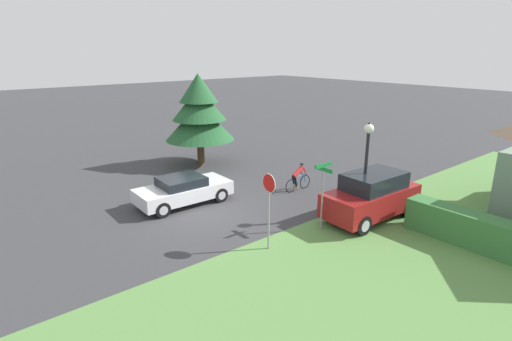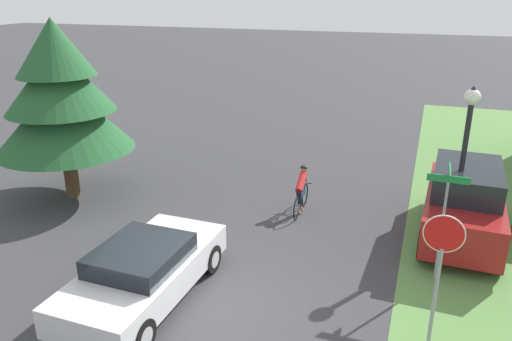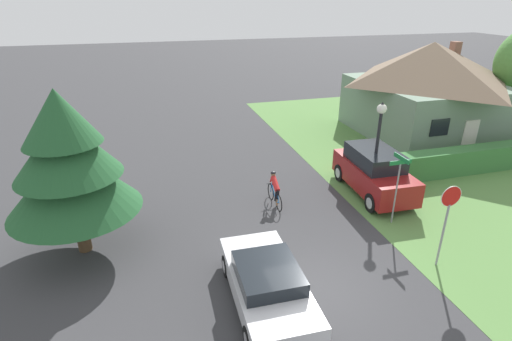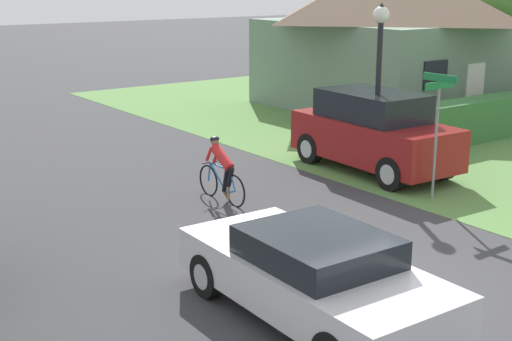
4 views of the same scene
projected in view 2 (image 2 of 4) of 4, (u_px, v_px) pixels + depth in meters
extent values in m
plane|color=#38383A|center=(210.00, 311.00, 10.51)|extent=(140.00, 140.00, 0.00)
cube|color=silver|center=(145.00, 274.00, 10.75)|extent=(1.99, 4.43, 0.63)
cube|color=black|center=(140.00, 255.00, 10.48)|extent=(1.71, 2.00, 0.41)
cylinder|color=black|center=(149.00, 247.00, 12.43)|extent=(0.26, 0.69, 0.69)
cylinder|color=#ADADB2|center=(149.00, 247.00, 12.43)|extent=(0.27, 0.40, 0.40)
cylinder|color=black|center=(211.00, 259.00, 11.87)|extent=(0.26, 0.69, 0.69)
cylinder|color=#ADADB2|center=(211.00, 259.00, 11.87)|extent=(0.27, 0.40, 0.40)
cylinder|color=black|center=(67.00, 316.00, 9.81)|extent=(0.26, 0.69, 0.69)
cylinder|color=#ADADB2|center=(67.00, 316.00, 9.81)|extent=(0.27, 0.40, 0.40)
cylinder|color=black|center=(141.00, 336.00, 9.25)|extent=(0.26, 0.69, 0.69)
cylinder|color=#ADADB2|center=(141.00, 336.00, 9.25)|extent=(0.27, 0.40, 0.40)
torus|color=black|center=(297.00, 208.00, 14.59)|extent=(0.05, 0.72, 0.72)
torus|color=black|center=(305.00, 195.00, 15.51)|extent=(0.05, 0.72, 0.72)
cylinder|color=#1E66B2|center=(299.00, 200.00, 14.77)|extent=(0.04, 0.18, 0.54)
cylinder|color=#1E66B2|center=(302.00, 195.00, 15.10)|extent=(0.05, 0.65, 0.59)
cylinder|color=#1E66B2|center=(302.00, 188.00, 14.95)|extent=(0.05, 0.77, 0.06)
cylinder|color=#1E66B2|center=(298.00, 208.00, 14.76)|extent=(0.04, 0.34, 0.15)
cylinder|color=#1E66B2|center=(298.00, 200.00, 14.60)|extent=(0.03, 0.21, 0.43)
cylinder|color=#1E66B2|center=(305.00, 189.00, 15.40)|extent=(0.04, 0.12, 0.45)
cylinder|color=black|center=(305.00, 183.00, 15.28)|extent=(0.44, 0.03, 0.02)
ellipsoid|color=black|center=(299.00, 192.00, 14.60)|extent=(0.08, 0.20, 0.05)
cylinder|color=black|center=(298.00, 197.00, 14.66)|extent=(0.11, 0.25, 0.45)
cylinder|color=black|center=(300.00, 198.00, 14.83)|extent=(0.11, 0.25, 0.60)
cylinder|color=#8C6647|center=(299.00, 207.00, 14.84)|extent=(0.08, 0.08, 0.30)
cylinder|color=#8C6647|center=(302.00, 209.00, 15.00)|extent=(0.17, 0.08, 0.21)
cylinder|color=red|center=(301.00, 182.00, 14.79)|extent=(0.23, 0.69, 0.53)
cylinder|color=red|center=(303.00, 180.00, 15.01)|extent=(0.07, 0.25, 0.36)
cylinder|color=red|center=(305.00, 177.00, 15.26)|extent=(0.07, 0.25, 0.36)
sphere|color=#8C6647|center=(304.00, 169.00, 14.93)|extent=(0.19, 0.19, 0.19)
ellipsoid|color=black|center=(304.00, 167.00, 14.92)|extent=(0.22, 0.18, 0.12)
cube|color=maroon|center=(463.00, 210.00, 13.33)|extent=(2.08, 4.55, 1.02)
cube|color=black|center=(467.00, 179.00, 13.14)|extent=(1.78, 2.73, 0.69)
cylinder|color=black|center=(432.00, 199.00, 15.10)|extent=(0.32, 0.81, 0.80)
cylinder|color=#ADADB2|center=(432.00, 199.00, 15.10)|extent=(0.32, 0.48, 0.46)
cylinder|color=black|center=(492.00, 207.00, 14.52)|extent=(0.32, 0.81, 0.80)
cylinder|color=#ADADB2|center=(492.00, 207.00, 14.52)|extent=(0.32, 0.48, 0.46)
cylinder|color=black|center=(424.00, 244.00, 12.44)|extent=(0.32, 0.81, 0.80)
cylinder|color=#ADADB2|center=(424.00, 244.00, 12.44)|extent=(0.32, 0.48, 0.46)
cylinder|color=black|center=(497.00, 256.00, 11.86)|extent=(0.32, 0.81, 0.80)
cylinder|color=#ADADB2|center=(497.00, 256.00, 11.86)|extent=(0.32, 0.48, 0.46)
cylinder|color=gray|center=(434.00, 304.00, 8.88)|extent=(0.07, 0.07, 2.24)
cylinder|color=red|center=(444.00, 234.00, 8.39)|extent=(0.65, 0.05, 0.65)
cylinder|color=silver|center=(444.00, 234.00, 8.39)|extent=(0.69, 0.04, 0.69)
cylinder|color=black|center=(460.00, 176.00, 12.81)|extent=(0.13, 0.13, 3.73)
sphere|color=white|center=(472.00, 97.00, 12.10)|extent=(0.40, 0.40, 0.40)
cone|color=black|center=(474.00, 89.00, 12.03)|extent=(0.24, 0.24, 0.16)
cylinder|color=gray|center=(441.00, 233.00, 11.21)|extent=(0.06, 0.06, 2.47)
cube|color=#197238|center=(449.00, 179.00, 10.76)|extent=(0.90, 0.03, 0.16)
cube|color=#197238|center=(450.00, 172.00, 10.71)|extent=(0.03, 0.90, 0.16)
cylinder|color=#4C3823|center=(71.00, 173.00, 16.04)|extent=(0.44, 0.44, 1.60)
cone|color=#23562D|center=(63.00, 115.00, 15.38)|extent=(4.20, 4.20, 2.24)
cone|color=#23562D|center=(58.00, 79.00, 15.00)|extent=(3.28, 3.28, 1.97)
cone|color=#23562D|center=(54.00, 47.00, 14.67)|extent=(2.35, 2.35, 1.70)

